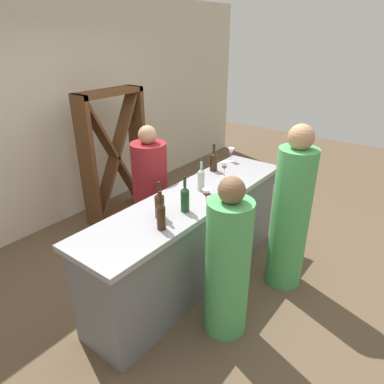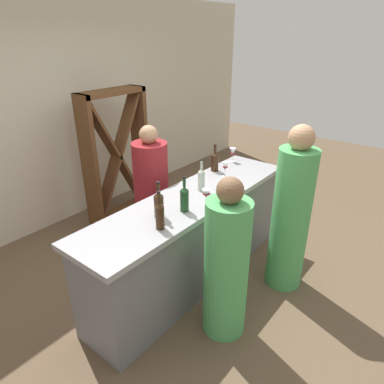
{
  "view_description": "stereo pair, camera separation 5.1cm",
  "coord_description": "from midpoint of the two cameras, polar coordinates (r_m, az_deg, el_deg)",
  "views": [
    {
      "loc": [
        -2.32,
        -1.78,
        2.37
      ],
      "look_at": [
        0.0,
        0.0,
        1.0
      ],
      "focal_mm": 32.54,
      "sensor_mm": 36.0,
      "label": 1
    },
    {
      "loc": [
        -2.29,
        -1.82,
        2.37
      ],
      "look_at": [
        0.0,
        0.0,
        1.0
      ],
      "focal_mm": 32.54,
      "sensor_mm": 36.0,
      "label": 2
    }
  ],
  "objects": [
    {
      "name": "ground_plane",
      "position": [
        3.77,
        0.4,
        -13.85
      ],
      "size": [
        12.0,
        12.0,
        0.0
      ],
      "primitive_type": "plane",
      "color": "brown"
    },
    {
      "name": "wine_glass_near_left",
      "position": [
        3.06,
        2.8,
        -0.37
      ],
      "size": [
        0.08,
        0.08,
        0.16
      ],
      "color": "white",
      "rests_on": "bar_counter"
    },
    {
      "name": "person_left_guest",
      "position": [
        2.86,
        6.15,
        -11.99
      ],
      "size": [
        0.4,
        0.4,
        1.42
      ],
      "rotation": [
        0.0,
        0.0,
        1.46
      ],
      "color": "#4CA559",
      "rests_on": "ground"
    },
    {
      "name": "person_server_behind",
      "position": [
        3.89,
        -6.22,
        -0.79
      ],
      "size": [
        0.49,
        0.49,
        1.49
      ],
      "rotation": [
        0.0,
        0.0,
        -1.21
      ],
      "color": "maroon",
      "rests_on": "ground"
    },
    {
      "name": "wine_bottle_second_left_amber_brown",
      "position": [
        2.87,
        -4.95,
        -1.96
      ],
      "size": [
        0.08,
        0.08,
        0.32
      ],
      "color": "#331E0F",
      "rests_on": "bar_counter"
    },
    {
      "name": "wine_bottle_second_right_clear_pale",
      "position": [
        3.35,
        1.99,
        2.21
      ],
      "size": [
        0.07,
        0.07,
        0.32
      ],
      "color": "#B7C6B2",
      "rests_on": "bar_counter"
    },
    {
      "name": "wine_glass_near_right",
      "position": [
        4.13,
        7.01,
        6.44
      ],
      "size": [
        0.07,
        0.07,
        0.17
      ],
      "color": "white",
      "rests_on": "bar_counter"
    },
    {
      "name": "wine_bottle_center_olive_green",
      "position": [
        2.95,
        -0.76,
        -1.02
      ],
      "size": [
        0.08,
        0.08,
        0.32
      ],
      "color": "#193D1E",
      "rests_on": "bar_counter"
    },
    {
      "name": "bar_counter",
      "position": [
        3.49,
        0.42,
        -7.74
      ],
      "size": [
        2.52,
        0.63,
        0.95
      ],
      "color": "slate",
      "rests_on": "ground"
    },
    {
      "name": "wine_rack",
      "position": [
        4.69,
        -11.93,
        5.73
      ],
      "size": [
        0.91,
        0.28,
        1.71
      ],
      "color": "brown",
      "rests_on": "ground"
    },
    {
      "name": "wine_bottle_rightmost_amber_brown",
      "position": [
        3.84,
        4.14,
        5.12
      ],
      "size": [
        0.08,
        0.08,
        0.3
      ],
      "color": "#331E0F",
      "rests_on": "bar_counter"
    },
    {
      "name": "wine_glass_near_center",
      "position": [
        3.68,
        5.86,
        4.16
      ],
      "size": [
        0.07,
        0.07,
        0.16
      ],
      "color": "white",
      "rests_on": "bar_counter"
    },
    {
      "name": "wine_bottle_leftmost_amber_brown",
      "position": [
        2.7,
        -4.76,
        -3.74
      ],
      "size": [
        0.07,
        0.07,
        0.32
      ],
      "color": "#331E0F",
      "rests_on": "bar_counter"
    },
    {
      "name": "person_center_guest",
      "position": [
        3.43,
        16.3,
        -3.84
      ],
      "size": [
        0.47,
        0.47,
        1.65
      ],
      "rotation": [
        0.0,
        0.0,
        1.96
      ],
      "color": "#4CA559",
      "rests_on": "ground"
    },
    {
      "name": "back_wall",
      "position": [
        4.72,
        -21.51,
        11.59
      ],
      "size": [
        8.0,
        0.1,
        2.8
      ],
      "primitive_type": "cube",
      "color": "beige",
      "rests_on": "ground"
    }
  ]
}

